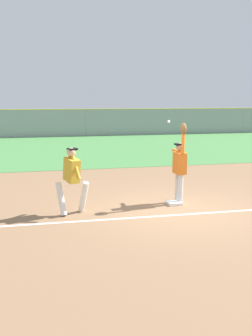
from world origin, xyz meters
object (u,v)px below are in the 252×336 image
object	(u,v)px
parked_car_black	(65,125)
parked_car_silver	(126,124)
fielder	(180,164)
first_base	(174,203)
parked_car_white	(178,123)
runner	(72,176)
baseball	(169,122)

from	to	relation	value
parked_car_black	parked_car_silver	distance (m)	5.53
fielder	parked_car_black	xyz separation A→B (m)	(-1.62, 23.79, -0.45)
first_base	parked_car_white	xyz separation A→B (m)	(9.04, 23.97, 0.63)
runner	parked_car_silver	world-z (taller)	runner
parked_car_white	baseball	bearing A→B (deg)	-104.96
parked_car_black	first_base	bearing A→B (deg)	-91.53
first_base	fielder	bearing A→B (deg)	31.97
first_base	runner	xyz separation A→B (m)	(-2.84, -0.26, 0.96)
parked_car_black	parked_car_silver	bearing A→B (deg)	-1.12
fielder	first_base	bearing A→B (deg)	31.05
fielder	parked_car_white	size ratio (longest dim) A/B	0.50
parked_car_silver	baseball	bearing A→B (deg)	-99.75
runner	parked_car_black	size ratio (longest dim) A/B	0.38
parked_car_black	fielder	bearing A→B (deg)	-91.05
parked_car_silver	runner	bearing A→B (deg)	-105.57
first_base	parked_car_black	xyz separation A→B (m)	(-1.43, 23.91, 0.63)
fielder	parked_car_silver	world-z (taller)	fielder
fielder	parked_car_black	bearing A→B (deg)	-87.01
baseball	parked_car_white	bearing A→B (deg)	68.92
fielder	parked_car_white	xyz separation A→B (m)	(8.84, 23.85, -0.45)
baseball	parked_car_white	xyz separation A→B (m)	(9.18, 23.82, -1.63)
first_base	runner	bearing A→B (deg)	-174.86
parked_car_black	parked_car_white	xyz separation A→B (m)	(10.47, 0.06, 0.00)
baseball	parked_car_white	distance (m)	25.58
baseball	fielder	bearing A→B (deg)	-5.46
first_base	parked_car_silver	xyz separation A→B (m)	(4.09, 24.28, 0.63)
fielder	parked_car_silver	distance (m)	24.47
parked_car_black	parked_car_white	bearing A→B (deg)	-4.60
fielder	parked_car_black	distance (m)	23.85
first_base	baseball	world-z (taller)	baseball
runner	baseball	world-z (taller)	baseball
parked_car_black	parked_car_silver	size ratio (longest dim) A/B	1.03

